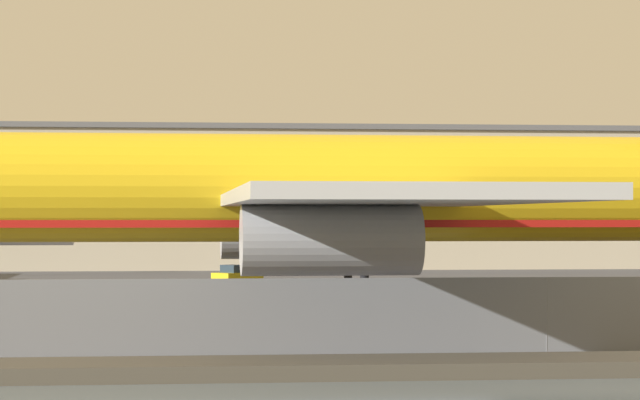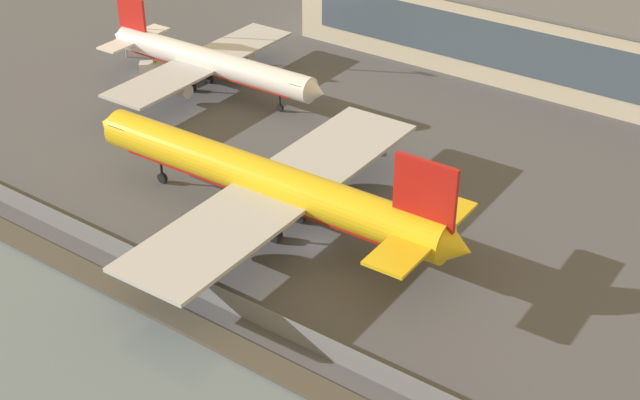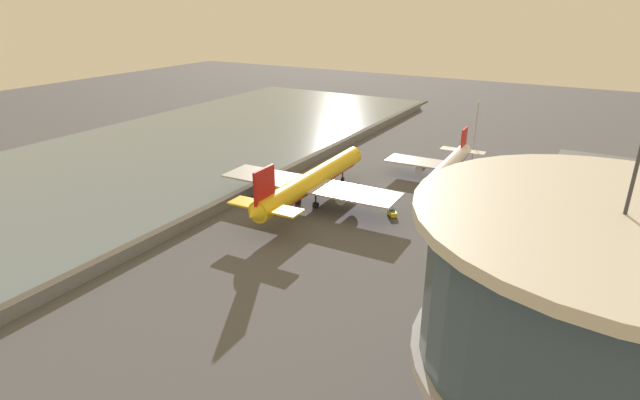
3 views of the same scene
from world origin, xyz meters
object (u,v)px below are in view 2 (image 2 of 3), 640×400
object	(u,v)px
cargo_jet_yellow	(270,183)
ops_van	(156,68)
passenger_jet_white_red	(208,62)
baggage_tug	(352,147)

from	to	relation	value
cargo_jet_yellow	ops_van	distance (m)	52.39
passenger_jet_white_red	baggage_tug	size ratio (longest dim) A/B	12.96
passenger_jet_white_red	ops_van	bearing A→B (deg)	-176.08
baggage_tug	ops_van	xyz separation A→B (m)	(-43.04, 3.70, 0.47)
baggage_tug	cargo_jet_yellow	bearing A→B (deg)	-83.63
cargo_jet_yellow	ops_van	bearing A→B (deg)	150.67
passenger_jet_white_red	ops_van	distance (m)	12.21
cargo_jet_yellow	baggage_tug	distance (m)	22.60
passenger_jet_white_red	cargo_jet_yellow	bearing A→B (deg)	-37.91
baggage_tug	ops_van	world-z (taller)	ops_van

